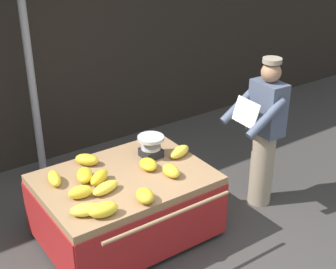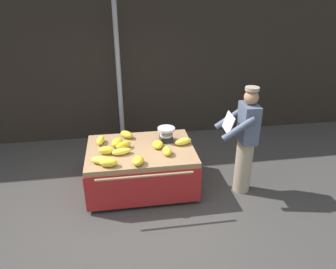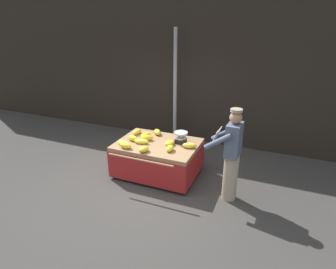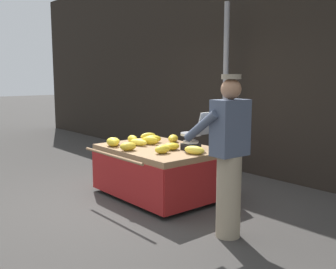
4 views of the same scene
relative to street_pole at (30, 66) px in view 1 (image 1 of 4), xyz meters
name	(u,v)px [view 1 (image 1 of 4)]	position (x,y,z in m)	size (l,w,h in m)	color
back_wall	(26,7)	(0.22, 0.51, 0.55)	(16.00, 0.24, 4.01)	black
street_pole	(30,66)	(0.00, 0.00, 0.00)	(0.09, 0.09, 2.90)	gray
banana_cart	(125,192)	(0.26, -1.64, -0.93)	(1.68, 1.41, 0.71)	#93704C
weighing_scale	(151,146)	(0.69, -1.45, -0.63)	(0.28, 0.28, 0.23)	black
banana_bunch_0	(103,210)	(-0.22, -2.10, -0.68)	(0.15, 0.26, 0.13)	yellow
banana_bunch_1	(145,196)	(0.19, -2.12, -0.69)	(0.16, 0.22, 0.12)	gold
banana_bunch_2	(85,175)	(-0.10, -1.48, -0.69)	(0.15, 0.25, 0.11)	gold
banana_bunch_3	(54,178)	(-0.36, -1.37, -0.69)	(0.11, 0.26, 0.11)	yellow
banana_bunch_4	(87,160)	(0.06, -1.22, -0.69)	(0.14, 0.25, 0.11)	gold
banana_bunch_5	(171,171)	(0.64, -1.89, -0.69)	(0.14, 0.22, 0.11)	yellow
banana_bunch_6	(106,188)	(-0.03, -1.79, -0.69)	(0.13, 0.29, 0.10)	yellow
banana_bunch_7	(85,210)	(-0.34, -2.00, -0.69)	(0.15, 0.26, 0.10)	yellow
banana_bunch_8	(81,192)	(-0.26, -1.74, -0.68)	(0.12, 0.23, 0.12)	yellow
banana_bunch_9	(148,164)	(0.53, -1.65, -0.69)	(0.17, 0.23, 0.10)	gold
banana_bunch_10	(99,178)	(0.00, -1.61, -0.68)	(0.12, 0.26, 0.12)	gold
banana_bunch_11	(179,152)	(0.94, -1.61, -0.69)	(0.13, 0.28, 0.11)	yellow
vendor_person	(264,133)	(1.82, -1.97, -0.58)	(0.59, 0.53, 1.71)	gray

